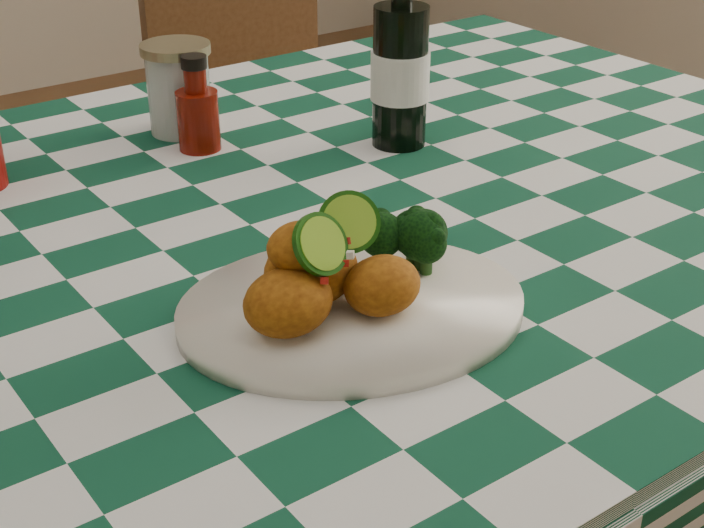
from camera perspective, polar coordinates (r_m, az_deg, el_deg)
dining_table at (r=1.27m, az=-5.05°, el=-13.81°), size 1.66×1.06×0.79m
plate at (r=0.88m, az=-0.00°, el=-2.65°), size 0.38×0.34×0.02m
fried_chicken_pile at (r=0.84m, az=-1.04°, el=0.25°), size 0.15×0.11×0.09m
broccoli_side at (r=0.91m, az=3.63°, el=1.25°), size 0.08×0.08×0.06m
ketchup_bottle at (r=1.24m, az=-9.01°, el=9.22°), size 0.06×0.06×0.12m
mason_jar at (r=1.31m, az=-10.05°, el=10.03°), size 0.12×0.12×0.12m
beer_bottle at (r=1.23m, az=2.85°, el=12.36°), size 0.09×0.09×0.25m
wooden_chair_right at (r=2.02m, az=-4.42°, el=3.73°), size 0.41×0.42×0.82m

